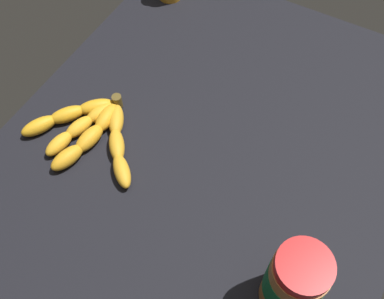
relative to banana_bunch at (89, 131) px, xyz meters
The scene contains 3 objects.
ground_plane 23.24cm from the banana_bunch, 109.46° to the left, with size 97.54×76.62×4.30cm, color black.
banana_bunch is the anchor object (origin of this frame).
peanut_butter_jar 47.66cm from the banana_bunch, 77.51° to the left, with size 8.64×8.64×15.88cm.
Camera 1 is at (41.38, 20.37, 73.77)cm, focal length 41.81 mm.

